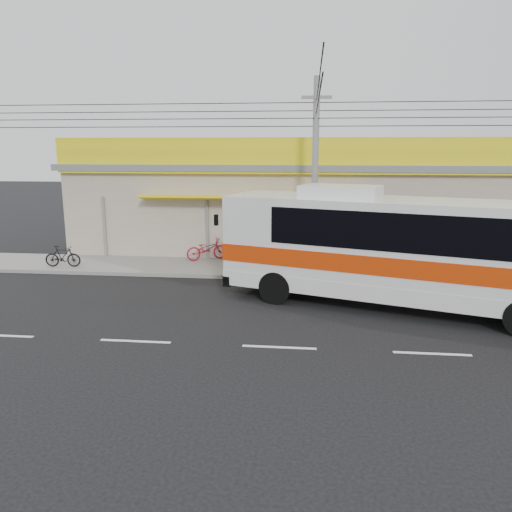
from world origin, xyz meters
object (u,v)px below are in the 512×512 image
at_px(coach_bus, 428,247).
at_px(utility_pole, 316,113).
at_px(motorbike_red, 207,249).
at_px(motorbike_dark, 63,256).

distance_m(coach_bus, utility_pole, 7.17).
relative_size(motorbike_red, utility_pole, 0.06).
height_order(motorbike_red, motorbike_dark, motorbike_red).
xyz_separation_m(motorbike_red, utility_pole, (4.87, -1.78, 5.93)).
xyz_separation_m(motorbike_red, motorbike_dark, (-5.97, -2.05, -0.04)).
xyz_separation_m(coach_bus, motorbike_dark, (-14.47, 4.05, -1.53)).
height_order(motorbike_dark, utility_pole, utility_pole).
distance_m(coach_bus, motorbike_dark, 15.10).
bearing_deg(coach_bus, motorbike_dark, -177.64).
relative_size(coach_bus, utility_pole, 0.39).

